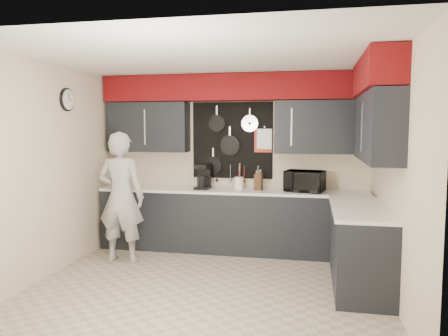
% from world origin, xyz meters
% --- Properties ---
extents(ground, '(4.00, 4.00, 0.00)m').
position_xyz_m(ground, '(0.00, 0.00, 0.00)').
color(ground, tan).
rests_on(ground, ground).
extents(back_wall_assembly, '(4.00, 0.36, 2.60)m').
position_xyz_m(back_wall_assembly, '(0.01, 1.60, 2.01)').
color(back_wall_assembly, beige).
rests_on(back_wall_assembly, ground).
extents(right_wall_assembly, '(0.36, 3.50, 2.60)m').
position_xyz_m(right_wall_assembly, '(1.85, 0.26, 1.94)').
color(right_wall_assembly, beige).
rests_on(right_wall_assembly, ground).
extents(left_wall_assembly, '(0.05, 3.50, 2.60)m').
position_xyz_m(left_wall_assembly, '(-1.99, 0.02, 1.33)').
color(left_wall_assembly, beige).
rests_on(left_wall_assembly, ground).
extents(base_cabinets, '(3.95, 2.20, 0.92)m').
position_xyz_m(base_cabinets, '(0.49, 1.13, 0.46)').
color(base_cabinets, black).
rests_on(base_cabinets, ground).
extents(microwave, '(0.60, 0.47, 0.29)m').
position_xyz_m(microwave, '(1.04, 1.43, 1.07)').
color(microwave, black).
rests_on(microwave, base_cabinets).
extents(knife_block, '(0.12, 0.12, 0.24)m').
position_xyz_m(knife_block, '(0.39, 1.42, 1.04)').
color(knife_block, '#392512').
rests_on(knife_block, base_cabinets).
extents(utensil_crock, '(0.13, 0.13, 0.17)m').
position_xyz_m(utensil_crock, '(0.09, 1.52, 1.01)').
color(utensil_crock, white).
rests_on(utensil_crock, base_cabinets).
extents(coffee_maker, '(0.22, 0.26, 0.37)m').
position_xyz_m(coffee_maker, '(-0.42, 1.40, 1.11)').
color(coffee_maker, black).
rests_on(coffee_maker, base_cabinets).
extents(person, '(0.65, 0.43, 1.77)m').
position_xyz_m(person, '(-1.38, 0.66, 0.88)').
color(person, '#A7A7A4').
rests_on(person, ground).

